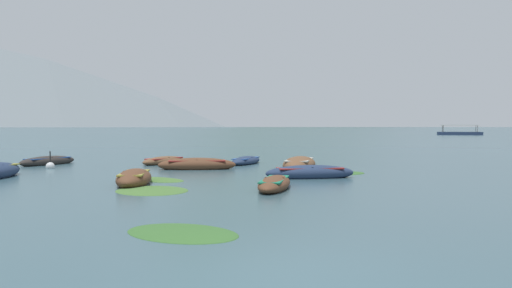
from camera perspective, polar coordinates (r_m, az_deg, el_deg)
ground_plane at (r=1507.92m, az=-4.63°, el=1.77°), size 6000.00×6000.00×0.00m
mountain_1 at (r=1864.71m, az=-23.35°, el=10.83°), size 1938.80×1938.80×595.69m
mountain_2 at (r=1752.72m, az=-6.70°, el=9.69°), size 1412.02×1412.02×483.31m
rowboat_0 at (r=32.93m, az=-20.35°, el=-1.65°), size 2.76×3.98×0.60m
rowboat_1 at (r=27.76m, az=-6.00°, el=-2.11°), size 3.85×1.31×0.71m
rowboat_3 at (r=20.93m, az=-12.25°, el=-3.43°), size 1.19×3.69×0.71m
rowboat_4 at (r=31.54m, az=-1.01°, el=-1.72°), size 2.40×3.94×0.53m
rowboat_5 at (r=23.09m, az=5.50°, el=-2.94°), size 3.81×1.49×0.67m
rowboat_6 at (r=19.08m, az=1.89°, el=-4.06°), size 1.89×3.96×0.54m
rowboat_7 at (r=31.86m, az=-9.28°, el=-1.71°), size 2.81×3.58×0.53m
rowboat_8 at (r=27.75m, az=4.42°, el=-2.06°), size 2.70×4.83×0.78m
ferry_0 at (r=139.61m, az=19.94°, el=1.05°), size 10.51×6.61×2.54m
mooring_buoy at (r=30.11m, az=-20.13°, el=-2.13°), size 0.44×0.44×0.99m
weed_patch_0 at (r=11.38m, az=-7.51°, el=-8.96°), size 3.10×3.08×0.14m
weed_patch_2 at (r=25.48m, az=9.08°, el=-2.97°), size 2.46×2.38×0.14m
weed_patch_3 at (r=18.84m, az=-10.50°, el=-4.68°), size 2.96×3.33×0.14m
weed_patch_4 at (r=22.56m, az=-10.19°, el=-3.60°), size 3.16×3.18×0.14m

